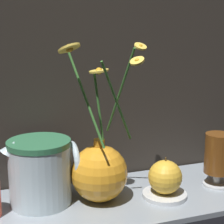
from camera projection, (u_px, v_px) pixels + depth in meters
The scene contains 7 objects.
ground_plane at pixel (117, 203), 0.86m from camera, with size 6.00×6.00×0.00m, color black.
shelf at pixel (117, 201), 0.85m from camera, with size 0.68×0.27×0.01m.
vase_with_flowers at pixel (99, 171), 0.83m from camera, with size 0.23×0.17×0.35m.
ceramic_pitcher at pixel (41, 169), 0.82m from camera, with size 0.16×0.14×0.16m.
tea_glass at pixel (218, 156), 0.91m from camera, with size 0.07×0.07×0.13m.
saucer_plate at pixel (165, 195), 0.86m from camera, with size 0.10×0.10×0.01m.
orange_fruit at pixel (165, 177), 0.85m from camera, with size 0.08×0.08×0.09m.
Camera 1 is at (-0.28, -0.74, 0.39)m, focal length 60.00 mm.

